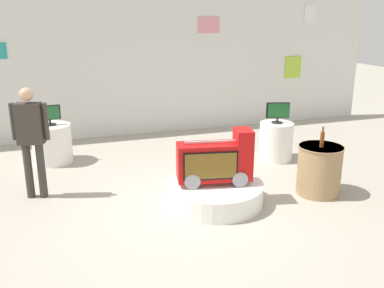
% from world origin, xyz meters
% --- Properties ---
extents(ground_plane, '(30.00, 30.00, 0.00)m').
position_xyz_m(ground_plane, '(0.00, 0.00, 0.00)').
color(ground_plane, '#A8A091').
extents(back_wall_display, '(12.14, 0.13, 3.37)m').
position_xyz_m(back_wall_display, '(0.00, 4.26, 1.69)').
color(back_wall_display, silver).
rests_on(back_wall_display, ground).
extents(main_display_pedestal, '(1.49, 1.49, 0.31)m').
position_xyz_m(main_display_pedestal, '(0.38, 0.06, 0.15)').
color(main_display_pedestal, white).
rests_on(main_display_pedestal, ground).
extents(novelty_firetruck_tv, '(1.15, 0.58, 0.82)m').
position_xyz_m(novelty_firetruck_tv, '(0.40, 0.05, 0.64)').
color(novelty_firetruck_tv, gray).
rests_on(novelty_firetruck_tv, main_display_pedestal).
extents(display_pedestal_left_rear, '(0.65, 0.65, 0.73)m').
position_xyz_m(display_pedestal_left_rear, '(2.24, 1.56, 0.37)').
color(display_pedestal_left_rear, white).
rests_on(display_pedestal_left_rear, ground).
extents(tv_on_left_rear, '(0.43, 0.21, 0.40)m').
position_xyz_m(tv_on_left_rear, '(2.24, 1.55, 0.95)').
color(tv_on_left_rear, black).
rests_on(tv_on_left_rear, display_pedestal_left_rear).
extents(display_pedestal_center_rear, '(0.74, 0.74, 0.73)m').
position_xyz_m(display_pedestal_center_rear, '(-1.90, 2.74, 0.37)').
color(display_pedestal_center_rear, white).
rests_on(display_pedestal_center_rear, ground).
extents(tv_on_center_rear, '(0.41, 0.22, 0.38)m').
position_xyz_m(tv_on_center_rear, '(-1.90, 2.73, 0.94)').
color(tv_on_center_rear, black).
rests_on(tv_on_center_rear, display_pedestal_center_rear).
extents(side_table_round, '(0.70, 0.70, 0.78)m').
position_xyz_m(side_table_round, '(2.07, -0.13, 0.40)').
color(side_table_round, '#9E7F56').
rests_on(side_table_round, ground).
extents(bottle_on_side_table, '(0.06, 0.06, 0.32)m').
position_xyz_m(bottle_on_side_table, '(2.05, -0.17, 0.91)').
color(bottle_on_side_table, brown).
rests_on(bottle_on_side_table, side_table_round).
extents(shopper_browsing_near_truck, '(0.54, 0.30, 1.72)m').
position_xyz_m(shopper_browsing_near_truck, '(-2.16, 1.10, 1.01)').
color(shopper_browsing_near_truck, '#38332D').
rests_on(shopper_browsing_near_truck, ground).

